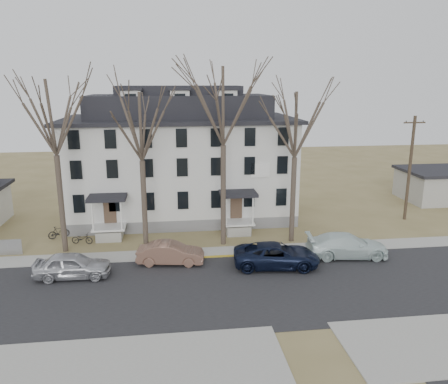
{
  "coord_description": "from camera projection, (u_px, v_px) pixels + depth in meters",
  "views": [
    {
      "loc": [
        -2.99,
        -22.27,
        12.41
      ],
      "look_at": [
        0.95,
        9.0,
        4.41
      ],
      "focal_mm": 35.0,
      "sensor_mm": 36.0,
      "label": 1
    }
  ],
  "objects": [
    {
      "name": "tree_mid_left",
      "position": [
        140.0,
        122.0,
        31.29
      ],
      "size": [
        7.8,
        7.8,
        12.74
      ],
      "color": "#473B31",
      "rests_on": "ground"
    },
    {
      "name": "boarding_house",
      "position": [
        180.0,
        159.0,
        40.53
      ],
      "size": [
        20.8,
        12.36,
        12.05
      ],
      "color": "slate",
      "rests_on": "ground"
    },
    {
      "name": "car_white",
      "position": [
        347.0,
        246.0,
        31.6
      ],
      "size": [
        6.07,
        2.97,
        1.7
      ],
      "primitive_type": "imported",
      "rotation": [
        0.0,
        0.0,
        1.47
      ],
      "color": "silver",
      "rests_on": "ground"
    },
    {
      "name": "car_tan",
      "position": [
        171.0,
        254.0,
        30.41
      ],
      "size": [
        4.81,
        2.23,
        1.53
      ],
      "primitive_type": "imported",
      "rotation": [
        0.0,
        0.0,
        1.43
      ],
      "color": "brown",
      "rests_on": "ground"
    },
    {
      "name": "ground",
      "position": [
        227.0,
        306.0,
        24.83
      ],
      "size": [
        120.0,
        120.0,
        0.0
      ],
      "primitive_type": "plane",
      "color": "olive",
      "rests_on": "ground"
    },
    {
      "name": "far_sidewalk",
      "position": [
        213.0,
        253.0,
        32.52
      ],
      "size": [
        120.0,
        2.0,
        0.08
      ],
      "primitive_type": "cube",
      "color": "#A09F97",
      "rests_on": "ground"
    },
    {
      "name": "distant_building",
      "position": [
        442.0,
        185.0,
        46.81
      ],
      "size": [
        8.5,
        6.5,
        3.35
      ],
      "color": "#A09F97",
      "rests_on": "ground"
    },
    {
      "name": "utility_pole_far",
      "position": [
        410.0,
        167.0,
        39.33
      ],
      "size": [
        2.0,
        0.28,
        9.5
      ],
      "color": "#3D3023",
      "rests_on": "ground"
    },
    {
      "name": "tree_far_left",
      "position": [
        53.0,
        112.0,
        30.38
      ],
      "size": [
        8.4,
        8.4,
        13.72
      ],
      "color": "#473B31",
      "rests_on": "ground"
    },
    {
      "name": "yellow_curb",
      "position": [
        281.0,
        254.0,
        32.26
      ],
      "size": [
        14.0,
        0.25,
        0.06
      ],
      "primitive_type": "cube",
      "color": "gold",
      "rests_on": "ground"
    },
    {
      "name": "bicycle_right",
      "position": [
        59.0,
        233.0,
        35.4
      ],
      "size": [
        1.73,
        1.14,
        1.01
      ],
      "primitive_type": "imported",
      "rotation": [
        0.0,
        0.0,
        2.0
      ],
      "color": "black",
      "rests_on": "ground"
    },
    {
      "name": "tree_center",
      "position": [
        223.0,
        100.0,
        31.65
      ],
      "size": [
        9.0,
        9.0,
        14.7
      ],
      "color": "#473B31",
      "rests_on": "ground"
    },
    {
      "name": "main_road",
      "position": [
        223.0,
        290.0,
        26.75
      ],
      "size": [
        120.0,
        10.0,
        0.04
      ],
      "primitive_type": "cube",
      "color": "#27272A",
      "rests_on": "ground"
    },
    {
      "name": "near_sidewalk_left",
      "position": [
        61.0,
        374.0,
        19.05
      ],
      "size": [
        20.0,
        5.0,
        0.08
      ],
      "primitive_type": "cube",
      "color": "#A09F97",
      "rests_on": "ground"
    },
    {
      "name": "car_silver",
      "position": [
        73.0,
        266.0,
        28.23
      ],
      "size": [
        4.91,
        2.08,
        1.66
      ],
      "primitive_type": "imported",
      "rotation": [
        0.0,
        0.0,
        1.55
      ],
      "color": "#BABBC1",
      "rests_on": "ground"
    },
    {
      "name": "bicycle_left",
      "position": [
        82.0,
        239.0,
        34.17
      ],
      "size": [
        1.75,
        0.9,
        0.88
      ],
      "primitive_type": "imported",
      "rotation": [
        0.0,
        0.0,
        1.37
      ],
      "color": "black",
      "rests_on": "ground"
    },
    {
      "name": "car_navy",
      "position": [
        276.0,
        256.0,
        29.89
      ],
      "size": [
        6.16,
        3.37,
        1.64
      ],
      "primitive_type": "imported",
      "rotation": [
        0.0,
        0.0,
        1.46
      ],
      "color": "black",
      "rests_on": "ground"
    },
    {
      "name": "tree_mid_right",
      "position": [
        296.0,
        120.0,
        32.68
      ],
      "size": [
        7.8,
        7.8,
        12.74
      ],
      "color": "#473B31",
      "rests_on": "ground"
    }
  ]
}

